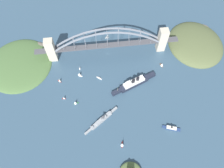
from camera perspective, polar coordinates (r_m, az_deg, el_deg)
name	(u,v)px	position (r m, az deg, el deg)	size (l,w,h in m)	color
ground_plane	(108,54)	(463.78, -1.15, 7.92)	(1400.00, 1400.00, 0.00)	#334C60
harbor_arch_bridge	(107,44)	(441.17, -1.22, 10.24)	(286.67, 15.36, 68.78)	#BCB29E
headland_west_shore	(196,43)	(513.82, 20.87, 9.84)	(116.17, 128.88, 31.11)	#515B38
headland_east_shore	(21,64)	(485.02, -22.66, 4.83)	(130.23, 134.99, 17.38)	#476638
ocean_liner	(134,83)	(418.96, 5.75, 0.26)	(90.54, 42.80, 18.92)	#1E2333
naval_cruiser	(102,120)	(388.25, -2.74, -9.35)	(62.08, 45.76, 17.01)	gray
harbor_ferry_steamer	(171,128)	(397.05, 15.18, -11.00)	(30.98, 14.75, 7.73)	navy
seaplane_taxiing_near_bridge	(107,37)	(490.13, -1.29, 12.03)	(8.90, 10.52, 4.62)	#B7B7B2
small_boat_0	(75,103)	(404.74, -9.51, -4.77)	(9.99, 6.62, 9.87)	#2D6B3D
small_boat_1	(59,80)	(433.07, -13.48, 0.92)	(7.20, 6.66, 9.89)	#B2231E
small_boat_2	(99,78)	(428.86, -3.32, 1.54)	(10.70, 8.86, 2.68)	silver
small_boat_3	(80,68)	(442.62, -8.39, 4.09)	(4.37, 6.21, 7.08)	silver
small_boat_4	(79,74)	(432.69, -8.45, 2.53)	(9.73, 7.88, 10.99)	silver
small_boat_5	(122,145)	(373.04, 2.67, -15.42)	(6.52, 10.39, 11.42)	#B2231E
small_boat_6	(162,65)	(452.58, 12.84, 4.93)	(6.91, 10.09, 9.83)	brown
small_boat_7	(64,98)	(413.94, -12.37, -3.53)	(6.66, 4.04, 7.95)	#B2231E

